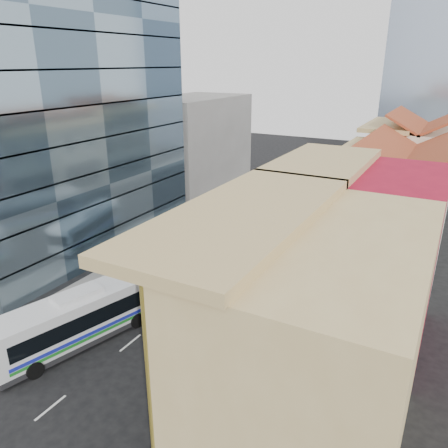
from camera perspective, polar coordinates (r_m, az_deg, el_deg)
The scene contains 13 objects.
ground at distance 28.42m, azimuth -23.34°, elevation -22.40°, with size 200.00×200.00×0.00m, color black.
sidewalk_right at distance 39.53m, azimuth 11.12°, elevation -7.88°, with size 3.00×90.00×0.15m, color slate.
sidewalk_left at distance 46.68m, azimuth -9.12°, elevation -3.18°, with size 3.00×90.00×0.15m, color slate.
shophouse_tan at distance 21.22m, azimuth 12.14°, elevation -16.44°, with size 8.00×14.00×12.00m, color tan.
shophouse_red at distance 31.50m, azimuth 18.57°, elevation -4.23°, with size 8.00×10.00×12.00m, color #A31229.
shophouse_cream_near at distance 40.64m, azimuth 20.95°, elevation -0.48°, with size 8.00×9.00×10.00m, color silver.
shophouse_cream_mid at distance 49.17m, azimuth 22.54°, elevation 2.82°, with size 8.00×9.00×10.00m, color silver.
shophouse_cream_far at distance 59.19m, azimuth 23.88°, elevation 5.93°, with size 8.00×12.00×11.00m, color silver.
office_tower at distance 46.71m, azimuth -21.14°, elevation 14.75°, with size 12.00×26.00×30.00m, color #405666.
office_block_far at distance 64.57m, azimuth -4.01°, elevation 10.07°, with size 10.00×18.00×14.00m, color gray.
bus_left_near at distance 32.53m, azimuth -18.29°, elevation -11.40°, with size 2.89×12.32×3.95m, color silver, non-canonical shape.
bus_left_far at distance 43.37m, azimuth -7.15°, elevation -2.55°, with size 2.56×10.91×3.50m, color silver, non-canonical shape.
bus_right at distance 38.72m, azimuth 3.51°, elevation -4.91°, with size 2.96×12.62×4.05m, color silver, non-canonical shape.
Camera 1 is at (18.13, -11.58, 18.57)m, focal length 35.00 mm.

